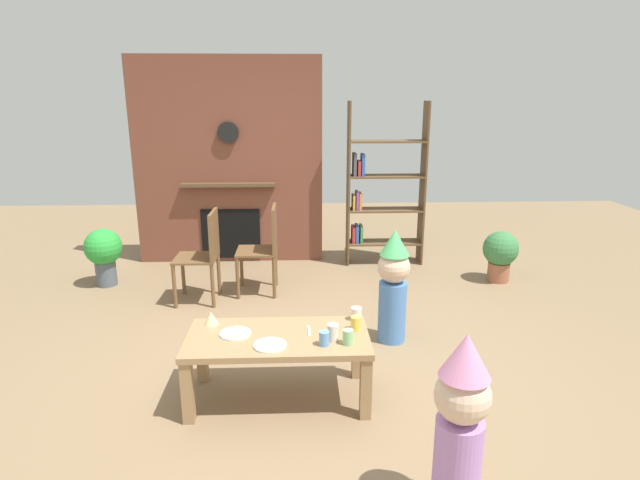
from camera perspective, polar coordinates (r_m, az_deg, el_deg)
name	(u,v)px	position (r m, az deg, el deg)	size (l,w,h in m)	color
ground_plane	(303,361)	(4.03, -1.95, -13.26)	(12.00, 12.00, 0.00)	#846B4C
brick_fireplace_feature	(229,163)	(6.23, -10.08, 8.44)	(2.20, 0.28, 2.40)	brown
bookshelf	(379,191)	(6.10, 6.57, 5.41)	(0.90, 0.28, 1.90)	brown
coffee_table	(278,346)	(3.43, -4.67, -11.57)	(1.18, 0.58, 0.45)	#9E7A51
paper_cup_near_left	(356,314)	(3.60, 4.03, -8.15)	(0.07, 0.07, 0.09)	silver
paper_cup_near_right	(356,323)	(3.45, 3.99, -9.19)	(0.07, 0.07, 0.09)	#F2CC4C
paper_cup_center	(333,332)	(3.30, 1.42, -10.18)	(0.07, 0.07, 0.11)	silver
paper_cup_far_left	(348,337)	(3.26, 3.12, -10.68)	(0.07, 0.07, 0.10)	#8CD18C
paper_cup_far_right	(324,338)	(3.24, 0.47, -10.84)	(0.06, 0.06, 0.09)	#669EE0
paper_plate_front	(270,345)	(3.27, -5.57, -11.52)	(0.21, 0.21, 0.01)	white
paper_plate_rear	(235,333)	(3.44, -9.38, -10.17)	(0.20, 0.20, 0.01)	white
birthday_cake_slice	(211,318)	(3.60, -11.98, -8.45)	(0.10, 0.10, 0.09)	#EAC68C
table_fork	(309,331)	(3.44, -1.23, -10.02)	(0.15, 0.02, 0.01)	silver
child_with_cone_hat	(460,422)	(2.60, 15.29, -18.84)	(0.26, 0.26, 0.94)	#B27FCC
child_in_pink	(393,283)	(4.19, 8.11, -4.75)	(0.26, 0.26, 0.94)	#4C7FC6
dining_chair_left	(205,251)	(5.08, -12.61, -1.19)	(0.41, 0.41, 0.90)	brown
dining_chair_middle	(266,244)	(5.21, -6.05, -0.46)	(0.40, 0.40, 0.90)	brown
potted_plant_tall	(500,253)	(5.88, 19.34, -1.33)	(0.38, 0.38, 0.55)	#9E5B42
potted_plant_short	(104,251)	(5.86, -22.84, -1.18)	(0.38, 0.38, 0.62)	#4C5660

